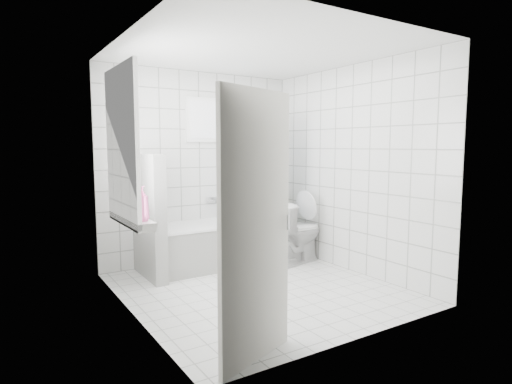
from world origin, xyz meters
TOP-DOWN VIEW (x-y plane):
  - ground at (0.00, 0.00)m, footprint 3.00×3.00m
  - ceiling at (0.00, 0.00)m, footprint 3.00×3.00m
  - wall_back at (0.00, 1.50)m, footprint 2.80×0.02m
  - wall_front at (0.00, -1.50)m, footprint 2.80×0.02m
  - wall_left at (-1.40, 0.00)m, footprint 0.02×3.00m
  - wall_right at (1.40, 0.00)m, footprint 0.02×3.00m
  - window_left at (-1.35, 0.30)m, footprint 0.01×0.90m
  - window_back at (0.10, 1.46)m, footprint 0.50×0.01m
  - window_sill at (-1.31, 0.30)m, footprint 0.18×1.02m
  - door at (-0.88, -1.34)m, footprint 0.76×0.32m
  - bathtub at (0.07, 1.12)m, footprint 1.77×0.77m
  - partition_wall at (-0.88, 1.07)m, footprint 0.15×0.85m
  - tiled_ledge at (1.17, 1.38)m, footprint 0.40×0.24m
  - toilet at (1.03, 0.65)m, footprint 0.93×0.65m
  - curtain_rod at (0.90, 1.10)m, footprint 0.02×0.80m
  - shower_curtain at (0.90, 0.97)m, footprint 0.14×0.48m
  - tub_faucet at (0.17, 1.46)m, footprint 0.18×0.06m
  - sill_bottles at (-1.30, 0.24)m, footprint 0.20×0.78m
  - ledge_bottles at (1.16, 1.33)m, footprint 0.19×0.19m

SIDE VIEW (x-z plane):
  - ground at x=0.00m, z-range 0.00..0.00m
  - tiled_ledge at x=1.17m, z-range 0.00..0.55m
  - bathtub at x=0.07m, z-range 0.00..0.58m
  - toilet at x=1.03m, z-range 0.00..0.86m
  - ledge_bottles at x=1.16m, z-range 0.54..0.78m
  - partition_wall at x=-0.88m, z-range 0.00..1.50m
  - tub_faucet at x=0.17m, z-range 0.82..0.88m
  - window_sill at x=-1.31m, z-range 0.82..0.90m
  - door at x=-0.88m, z-range 0.00..2.00m
  - sill_bottles at x=-1.30m, z-range 0.87..1.20m
  - shower_curtain at x=0.90m, z-range 0.21..1.99m
  - wall_back at x=0.00m, z-range 0.00..2.60m
  - wall_front at x=0.00m, z-range 0.00..2.60m
  - wall_left at x=-1.40m, z-range 0.00..2.60m
  - wall_right at x=1.40m, z-range 0.00..2.60m
  - window_left at x=-1.35m, z-range 0.90..2.30m
  - window_back at x=0.10m, z-range 1.70..2.20m
  - curtain_rod at x=0.90m, z-range 1.99..2.01m
  - ceiling at x=0.00m, z-range 2.60..2.60m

